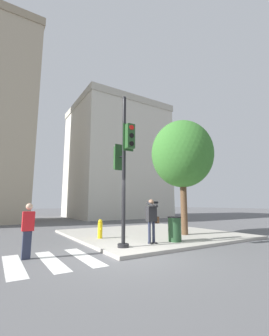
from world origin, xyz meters
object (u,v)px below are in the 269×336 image
street_tree (182,154)px  person_photographer (152,217)px  traffic_signal_pole (124,161)px  pedestrian_distant (28,229)px  fire_hydrant (100,229)px  trash_bin (175,229)px

street_tree → person_photographer: bearing=-158.0°
traffic_signal_pole → street_tree: street_tree is taller
pedestrian_distant → fire_hydrant: size_ratio=2.00×
street_tree → trash_bin: bearing=-144.6°
traffic_signal_pole → pedestrian_distant: bearing=170.9°
trash_bin → fire_hydrant: bearing=132.6°
pedestrian_distant → fire_hydrant: pedestrian_distant is taller
person_photographer → fire_hydrant: (-1.19, 2.29, -0.60)m
traffic_signal_pole → pedestrian_distant: 3.89m
traffic_signal_pole → pedestrian_distant: traffic_signal_pole is taller
pedestrian_distant → trash_bin: size_ratio=1.67×
pedestrian_distant → trash_bin: pedestrian_distant is taller
person_photographer → pedestrian_distant: size_ratio=1.02×
fire_hydrant → trash_bin: 3.30m
traffic_signal_pole → street_tree: bearing=16.6°
person_photographer → fire_hydrant: 2.65m
traffic_signal_pole → fire_hydrant: 3.60m
street_tree → trash_bin: (-1.83, -1.30, -3.60)m
street_tree → fire_hydrant: street_tree is taller
street_tree → fire_hydrant: 5.60m
traffic_signal_pole → person_photographer: 2.49m
person_photographer → trash_bin: bearing=-7.7°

